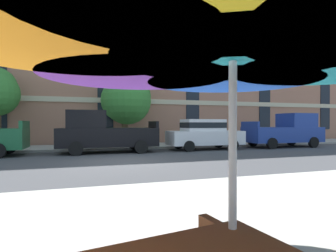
# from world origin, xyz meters

# --- Properties ---
(ground_plane) EXTENTS (120.00, 120.00, 0.00)m
(ground_plane) POSITION_xyz_m (0.00, 0.00, 0.00)
(ground_plane) COLOR #424244
(sidewalk_far) EXTENTS (56.00, 3.60, 0.12)m
(sidewalk_far) POSITION_xyz_m (0.00, 6.80, 0.06)
(sidewalk_far) COLOR #9E998E
(sidewalk_far) RESTS_ON ground
(apartment_building) EXTENTS (47.37, 12.08, 19.20)m
(apartment_building) POSITION_xyz_m (0.00, 14.99, 9.60)
(apartment_building) COLOR #A87056
(apartment_building) RESTS_ON ground
(pickup_black) EXTENTS (5.10, 2.12, 2.20)m
(pickup_black) POSITION_xyz_m (-0.51, 3.70, 1.03)
(pickup_black) COLOR black
(pickup_black) RESTS_ON ground
(sedan_white) EXTENTS (4.40, 1.98, 1.78)m
(sedan_white) POSITION_xyz_m (5.28, 3.70, 0.95)
(sedan_white) COLOR silver
(sedan_white) RESTS_ON ground
(pickup_blue) EXTENTS (5.10, 2.12, 2.20)m
(pickup_blue) POSITION_xyz_m (11.13, 3.70, 1.03)
(pickup_blue) COLOR navy
(pickup_blue) RESTS_ON ground
(street_tree_middle) EXTENTS (3.41, 3.51, 4.93)m
(street_tree_middle) POSITION_xyz_m (1.28, 7.52, 3.18)
(street_tree_middle) COLOR brown
(street_tree_middle) RESTS_ON ground
(patio_umbrella) EXTENTS (3.94, 3.66, 2.48)m
(patio_umbrella) POSITION_xyz_m (-0.47, -9.00, 2.19)
(patio_umbrella) COLOR silver
(patio_umbrella) RESTS_ON ground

